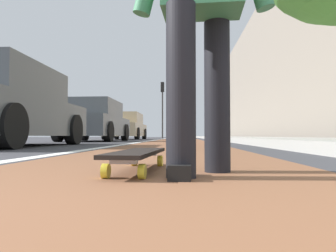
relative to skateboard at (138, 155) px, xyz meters
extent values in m
plane|color=#38383D|center=(8.88, -0.05, -0.09)|extent=(80.00, 80.00, 0.00)
cube|color=brown|center=(22.88, -0.05, -0.09)|extent=(56.00, 2.01, 0.00)
cube|color=silver|center=(18.88, 1.10, -0.09)|extent=(52.00, 0.16, 0.01)
cube|color=#9E9B93|center=(16.88, -3.23, -0.02)|extent=(52.00, 3.20, 0.14)
cube|color=gray|center=(20.88, -6.13, 4.68)|extent=(40.00, 1.20, 9.54)
cylinder|color=yellow|center=(0.30, 0.07, -0.06)|extent=(0.07, 0.03, 0.07)
cylinder|color=yellow|center=(0.29, -0.10, -0.06)|extent=(0.07, 0.03, 0.07)
cylinder|color=yellow|center=(-0.29, 0.10, -0.06)|extent=(0.07, 0.03, 0.07)
cylinder|color=yellow|center=(-0.30, -0.07, -0.06)|extent=(0.07, 0.03, 0.07)
cube|color=silver|center=(0.30, -0.02, -0.01)|extent=(0.07, 0.12, 0.02)
cube|color=silver|center=(-0.30, 0.02, -0.01)|extent=(0.07, 0.12, 0.02)
cube|color=black|center=(0.00, 0.00, 0.01)|extent=(0.85, 0.25, 0.02)
cylinder|color=black|center=(-0.26, -0.24, 0.32)|extent=(0.14, 0.14, 0.82)
cylinder|color=black|center=(-0.01, -0.44, 0.32)|extent=(0.14, 0.14, 0.82)
cube|color=black|center=(-0.26, -0.24, -0.06)|extent=(0.27, 0.12, 0.07)
cube|color=#4C5156|center=(3.90, 3.11, 0.46)|extent=(4.11, 1.81, 0.70)
cube|color=#4C5156|center=(3.75, 3.11, 1.11)|extent=(2.26, 1.66, 0.60)
cube|color=#4C606B|center=(4.88, 3.11, 1.11)|extent=(0.04, 1.59, 0.51)
cylinder|color=black|center=(5.17, 3.97, 0.25)|extent=(0.68, 0.22, 0.68)
cylinder|color=black|center=(5.17, 2.26, 0.25)|extent=(0.68, 0.22, 0.68)
cylinder|color=black|center=(2.63, 2.26, 0.25)|extent=(0.68, 0.22, 0.68)
cube|color=#4C5156|center=(9.55, 3.04, 0.45)|extent=(4.19, 1.86, 0.70)
cube|color=#4C5156|center=(9.40, 3.05, 1.10)|extent=(2.31, 1.69, 0.60)
cube|color=#4C606B|center=(10.55, 3.03, 1.10)|extent=(0.07, 1.58, 0.51)
cylinder|color=black|center=(10.86, 3.87, 0.24)|extent=(0.68, 0.23, 0.68)
cylinder|color=black|center=(10.83, 2.17, 0.24)|extent=(0.68, 0.23, 0.68)
cylinder|color=black|center=(8.28, 3.92, 0.24)|extent=(0.68, 0.23, 0.68)
cylinder|color=black|center=(8.25, 2.21, 0.24)|extent=(0.68, 0.23, 0.68)
cube|color=tan|center=(15.61, 3.03, 0.43)|extent=(4.57, 1.81, 0.70)
cube|color=tan|center=(15.46, 3.03, 1.08)|extent=(2.52, 1.66, 0.60)
cube|color=#4C606B|center=(16.71, 3.03, 1.08)|extent=(0.04, 1.58, 0.51)
cylinder|color=black|center=(17.02, 3.89, 0.22)|extent=(0.64, 0.22, 0.63)
cylinder|color=black|center=(17.02, 2.18, 0.22)|extent=(0.64, 0.22, 0.63)
cylinder|color=black|center=(14.19, 3.89, 0.22)|extent=(0.64, 0.22, 0.63)
cylinder|color=black|center=(14.19, 2.18, 0.22)|extent=(0.64, 0.22, 0.63)
cylinder|color=#2D2D2D|center=(23.34, 1.50, 1.81)|extent=(0.12, 0.12, 3.81)
cube|color=black|center=(23.34, 1.50, 4.11)|extent=(0.24, 0.28, 0.80)
sphere|color=#360606|center=(23.47, 1.50, 4.37)|extent=(0.16, 0.16, 0.16)
sphere|color=#392907|center=(23.47, 1.50, 4.11)|extent=(0.16, 0.16, 0.16)
sphere|color=green|center=(23.47, 1.50, 3.85)|extent=(0.16, 0.16, 0.16)
camera|label=1|loc=(-1.70, -0.26, 0.10)|focal=32.88mm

